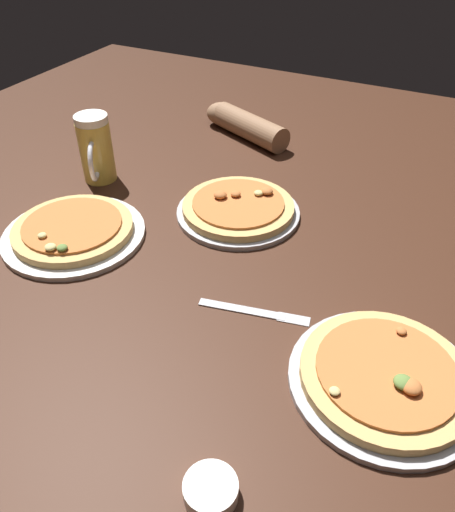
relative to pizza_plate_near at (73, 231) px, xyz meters
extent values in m
cube|color=#3D2114|center=(0.35, 0.07, -0.03)|extent=(2.40, 2.40, 0.03)
cylinder|color=silver|center=(0.00, 0.00, -0.01)|extent=(0.32, 0.32, 0.01)
cylinder|color=tan|center=(0.00, 0.00, 0.01)|extent=(0.26, 0.26, 0.02)
cylinder|color=#C67038|center=(0.00, 0.00, 0.02)|extent=(0.22, 0.22, 0.01)
ellipsoid|color=#DBC67A|center=(0.02, -0.09, 0.03)|extent=(0.02, 0.02, 0.01)
ellipsoid|color=olive|center=(0.05, -0.08, 0.03)|extent=(0.02, 0.02, 0.01)
ellipsoid|color=#DBC67A|center=(-0.02, -0.07, 0.02)|extent=(0.02, 0.02, 0.01)
cylinder|color=#B2B2B7|center=(0.29, 0.25, -0.01)|extent=(0.29, 0.29, 0.01)
cylinder|color=tan|center=(0.29, 0.25, 0.01)|extent=(0.26, 0.26, 0.02)
cylinder|color=#C67038|center=(0.29, 0.25, 0.02)|extent=(0.22, 0.22, 0.01)
ellipsoid|color=#C67038|center=(0.24, 0.24, 0.03)|extent=(0.03, 0.03, 0.02)
ellipsoid|color=#C67038|center=(0.27, 0.27, 0.03)|extent=(0.02, 0.02, 0.01)
ellipsoid|color=#DBC67A|center=(0.32, 0.30, 0.03)|extent=(0.02, 0.02, 0.01)
ellipsoid|color=#C67038|center=(0.33, 0.31, 0.03)|extent=(0.03, 0.03, 0.01)
cylinder|color=#B2B2B7|center=(0.71, -0.09, -0.01)|extent=(0.31, 0.31, 0.01)
cylinder|color=tan|center=(0.71, -0.09, 0.01)|extent=(0.27, 0.27, 0.02)
cylinder|color=#C67038|center=(0.71, -0.09, 0.02)|extent=(0.22, 0.22, 0.01)
ellipsoid|color=olive|center=(0.74, -0.12, 0.03)|extent=(0.03, 0.03, 0.02)
ellipsoid|color=#DBC67A|center=(0.65, -0.18, 0.02)|extent=(0.02, 0.02, 0.01)
ellipsoid|color=#C67038|center=(0.72, -0.01, 0.02)|extent=(0.02, 0.02, 0.01)
ellipsoid|color=#C67038|center=(0.75, -0.12, 0.03)|extent=(0.03, 0.03, 0.02)
cylinder|color=gold|center=(-0.11, 0.24, 0.06)|extent=(0.08, 0.08, 0.16)
cylinder|color=white|center=(-0.11, 0.24, 0.15)|extent=(0.08, 0.08, 0.02)
torus|color=silver|center=(-0.08, 0.19, 0.06)|extent=(0.06, 0.09, 0.10)
cylinder|color=silver|center=(0.55, -0.38, 0.00)|extent=(0.07, 0.07, 0.03)
cube|color=silver|center=(0.44, -0.04, -0.01)|extent=(0.17, 0.05, 0.01)
cube|color=silver|center=(0.53, -0.02, -0.01)|extent=(0.06, 0.04, 0.00)
cylinder|color=#936B4C|center=(0.14, 0.64, 0.02)|extent=(0.27, 0.17, 0.08)
ellipsoid|color=#936B4C|center=(0.02, 0.69, 0.02)|extent=(0.10, 0.08, 0.07)
camera|label=1|loc=(0.72, -0.67, 0.65)|focal=35.45mm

